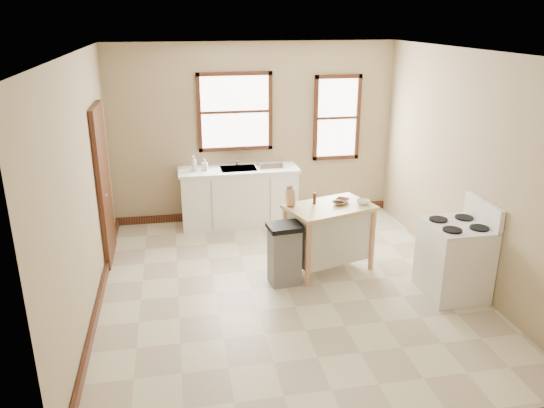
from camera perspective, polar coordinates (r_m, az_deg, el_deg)
The scene contains 23 objects.
floor at distance 6.64m, azimuth 1.56°, elevation -8.87°, with size 5.00×5.00×0.00m, color beige.
ceiling at distance 5.84m, azimuth 1.82°, elevation 16.03°, with size 5.00×5.00×0.00m, color white.
wall_back at distance 8.47m, azimuth -1.93°, elevation 7.63°, with size 4.50×0.04×2.80m, color tan.
wall_left at distance 6.05m, azimuth -19.66°, elevation 1.47°, with size 0.04×5.00×2.80m, color tan.
wall_right at distance 6.91m, azimuth 20.27°, elevation 3.61°, with size 0.04×5.00×2.80m, color tan.
window_main at distance 8.35m, azimuth -4.00°, elevation 9.85°, with size 1.17×0.06×1.22m, color black, non-canonical shape.
window_side at distance 8.72m, azimuth 6.99°, elevation 9.18°, with size 0.77×0.06×1.37m, color black, non-canonical shape.
door_left at distance 7.37m, azimuth -17.65°, elevation 2.02°, with size 0.06×0.90×2.10m, color black.
baseboard_back at distance 8.82m, azimuth -1.80°, elevation -0.95°, with size 4.50×0.04×0.12m, color black.
baseboard_left at distance 6.56m, azimuth -18.05°, elevation -9.69°, with size 0.04×5.00×0.12m, color black.
sink_counter at distance 8.40m, azimuth -3.57°, elevation 0.83°, with size 1.86×0.62×0.92m, color white, non-canonical shape.
faucet at distance 8.41m, azimuth -3.80°, elevation 4.90°, with size 0.03×0.03×0.22m, color silver.
soap_bottle_a at distance 8.17m, azimuth -8.41°, elevation 4.36°, with size 0.09×0.09×0.24m, color #B2B2B2.
soap_bottle_b at distance 8.18m, azimuth -7.25°, elevation 4.22°, with size 0.08×0.08×0.18m, color #B2B2B2.
dish_rack at distance 8.29m, azimuth -0.22°, elevation 4.30°, with size 0.39×0.30×0.10m, color silver, non-canonical shape.
kitchen_island at distance 6.94m, azimuth 6.09°, elevation -3.59°, with size 1.07×0.68×0.88m, color #D9BB7F, non-canonical shape.
knife_block at distance 6.72m, azimuth 1.98°, elevation 0.62°, with size 0.10×0.10×0.20m, color tan, non-canonical shape.
pepper_grinder at distance 6.81m, azimuth 4.59°, elevation 0.60°, with size 0.04×0.04×0.15m, color #441E12.
bowl_a at distance 6.83m, azimuth 7.21°, elevation 0.08°, with size 0.16×0.16×0.04m, color brown.
bowl_b at distance 6.93m, azimuth 7.62°, elevation 0.38°, with size 0.18×0.18×0.04m, color brown.
bowl_c at distance 6.90m, azimuth 9.80°, elevation 0.21°, with size 0.17×0.17×0.05m, color silver.
trash_bin at distance 6.56m, azimuth 1.33°, elevation -5.40°, with size 0.40×0.34×0.78m, color slate, non-canonical shape.
gas_stove at distance 6.60m, azimuth 19.10°, elevation -4.60°, with size 0.72×0.73×1.16m, color white, non-canonical shape.
Camera 1 is at (-1.25, -5.69, 3.18)m, focal length 35.00 mm.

